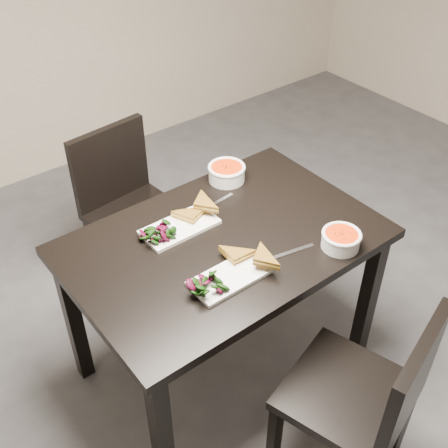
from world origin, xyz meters
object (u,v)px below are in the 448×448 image
Objects in this scene: table at (224,257)px; plate_far at (180,227)px; chair_near at (370,396)px; soup_bowl_far at (227,172)px; plate_near at (229,277)px; chair_far at (127,201)px; soup_bowl_near at (341,239)px.

plate_far reaches higher than table.
soup_bowl_far is at bearing 63.51° from chair_near.
plate_near is 0.34m from plate_far.
chair_near is at bearing -84.20° from table.
soup_bowl_far reaches higher than plate_near.
chair_near is 1.50m from chair_far.
table is 0.80m from chair_far.
table is 4.19× the size of plate_near.
soup_bowl_far is at bearing 23.59° from plate_far.
soup_bowl_near is (0.44, -0.12, 0.03)m from plate_near.
plate_near is (-0.20, 0.53, 0.27)m from chair_near.
table is 7.95× the size of soup_bowl_near.
chair_near reaches higher than table.
chair_far is 0.62m from soup_bowl_far.
soup_bowl_near reaches higher than plate_far.
chair_far is 2.81× the size of plate_far.
table is at bearing 56.88° from plate_near.
soup_bowl_near is at bearing -44.35° from table.
chair_far is at bearing 106.82° from soup_bowl_near.
soup_bowl_near is (0.32, -0.31, 0.14)m from table.
plate_far is at bearing 132.06° from soup_bowl_near.
plate_near is (-0.11, -0.97, 0.27)m from chair_far.
table is 1.41× the size of chair_far.
chair_near is 2.81× the size of plate_far.
chair_far reaches higher than table.
soup_bowl_near is 0.63m from plate_far.
chair_far is 5.63× the size of soup_bowl_near.
plate_near is at bearing 164.69° from soup_bowl_near.
plate_far is 0.39m from soup_bowl_far.
chair_far is 5.12× the size of soup_bowl_far.
chair_near is at bearing -120.52° from soup_bowl_near.
soup_bowl_far is (0.26, 0.31, 0.14)m from table.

